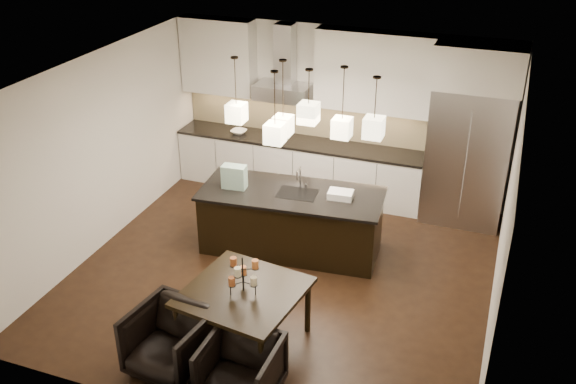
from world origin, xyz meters
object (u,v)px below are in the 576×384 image
(refrigerator, at_px, (467,156))
(dining_table, at_px, (244,317))
(armchair_right, at_px, (241,371))
(armchair_left, at_px, (171,341))
(island_body, at_px, (291,222))

(refrigerator, height_order, dining_table, refrigerator)
(dining_table, distance_m, armchair_right, 0.86)
(dining_table, bearing_deg, armchair_left, -122.67)
(island_body, relative_size, dining_table, 2.00)
(armchair_left, bearing_deg, armchair_right, 0.35)
(dining_table, height_order, armchair_left, armchair_left)
(refrigerator, xyz_separation_m, armchair_left, (-2.59, -4.58, -0.69))
(refrigerator, bearing_deg, island_body, -141.58)
(refrigerator, bearing_deg, armchair_right, -109.87)
(island_body, bearing_deg, dining_table, -89.94)
(refrigerator, xyz_separation_m, island_body, (-2.20, -1.75, -0.64))
(island_body, xyz_separation_m, armchair_right, (0.51, -2.95, -0.08))
(refrigerator, bearing_deg, dining_table, -117.21)
(armchair_left, bearing_deg, refrigerator, 68.91)
(dining_table, height_order, armchair_right, dining_table)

